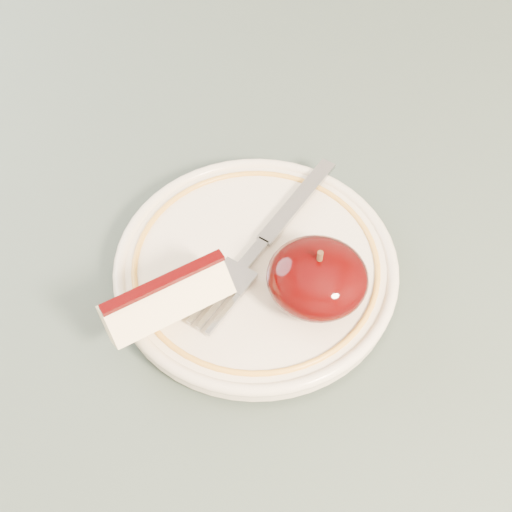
# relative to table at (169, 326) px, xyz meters

# --- Properties ---
(table) EXTENTS (0.90, 0.90, 0.75)m
(table) POSITION_rel_table_xyz_m (0.00, 0.00, 0.00)
(table) COLOR brown
(table) RESTS_ON ground
(plate) EXTENTS (0.21, 0.21, 0.02)m
(plate) POSITION_rel_table_xyz_m (0.08, 0.00, 0.10)
(plate) COLOR beige
(plate) RESTS_ON table
(apple_half) EXTENTS (0.07, 0.07, 0.05)m
(apple_half) POSITION_rel_table_xyz_m (0.12, -0.02, 0.13)
(apple_half) COLOR black
(apple_half) RESTS_ON plate
(apple_wedge) EXTENTS (0.09, 0.09, 0.04)m
(apple_wedge) POSITION_rel_table_xyz_m (0.02, -0.05, 0.13)
(apple_wedge) COLOR #F6E7B5
(apple_wedge) RESTS_ON plate
(fork) EXTENTS (0.09, 0.17, 0.00)m
(fork) POSITION_rel_table_xyz_m (0.08, 0.02, 0.11)
(fork) COLOR gray
(fork) RESTS_ON plate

